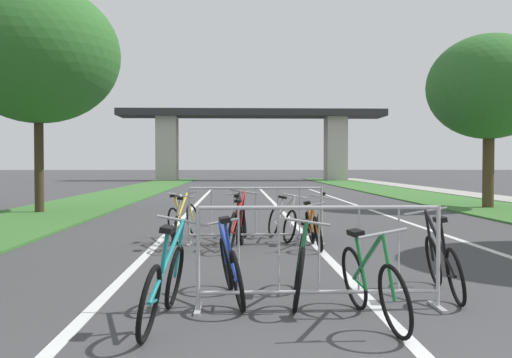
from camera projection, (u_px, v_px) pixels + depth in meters
name	position (u px, v px, depth m)	size (l,w,h in m)	color
grass_verge_left	(118.00, 195.00, 26.29)	(3.41, 59.58, 0.05)	#386B2D
grass_verge_right	(413.00, 195.00, 26.78)	(3.41, 59.58, 0.05)	#386B2D
sidewalk_path_right	(467.00, 194.00, 26.87)	(1.82, 59.58, 0.08)	#9E9B93
lane_stripe_center	(278.00, 207.00, 19.40)	(0.14, 34.47, 0.01)	silver
lane_stripe_right_lane	(361.00, 207.00, 19.50)	(0.14, 34.47, 0.01)	silver
lane_stripe_left_lane	(194.00, 207.00, 19.30)	(0.14, 34.47, 0.01)	silver
overpass_bridge	(252.00, 130.00, 51.26)	(23.96, 3.80, 6.39)	#2D2D30
tree_left_pine_near	(38.00, 55.00, 16.71)	(4.79, 4.79, 6.76)	#3D2D1E
tree_right_maple_mid	(489.00, 87.00, 18.57)	(4.03, 4.03, 5.73)	#4C3823
crowd_barrier_nearest	(319.00, 258.00, 5.67)	(2.48, 0.45, 1.05)	#ADADB2
crowd_barrier_second	(256.00, 216.00, 10.32)	(2.48, 0.45, 1.05)	#ADADB2
bicycle_green_0	(300.00, 266.00, 6.06)	(0.45, 1.69, 0.94)	black
bicycle_black_1	(241.00, 221.00, 10.78)	(0.49, 1.76, 0.94)	black
bicycle_orange_2	(313.00, 228.00, 9.93)	(0.43, 1.63, 0.83)	black
bicycle_red_3	(237.00, 227.00, 9.83)	(0.60, 1.70, 1.01)	black
bicycle_white_4	(282.00, 222.00, 10.92)	(0.71, 1.61, 0.93)	black
bicycle_silver_5	(175.00, 228.00, 9.88)	(0.49, 1.61, 0.95)	black
bicycle_teal_6	(164.00, 284.00, 5.14)	(0.55, 1.75, 0.96)	black
bicycle_yellow_7	(184.00, 220.00, 10.87)	(0.57, 1.72, 0.94)	black
bicycle_blue_8	(231.00, 268.00, 6.04)	(0.54, 1.61, 0.93)	black
bicycle_purple_9	(318.00, 222.00, 10.87)	(0.44, 1.58, 0.92)	black
bicycle_green_10	(372.00, 284.00, 5.18)	(0.43, 1.63, 0.93)	black
bicycle_black_11	(443.00, 264.00, 6.27)	(0.50, 1.59, 0.96)	black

